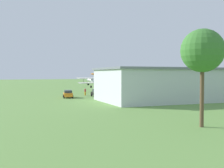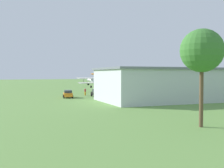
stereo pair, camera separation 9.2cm
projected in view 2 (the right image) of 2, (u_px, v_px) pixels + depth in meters
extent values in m
plane|color=#608C42|center=(120.00, 91.00, 79.28)|extent=(400.00, 400.00, 0.00)
cube|color=silver|center=(169.00, 85.00, 50.16)|extent=(25.50, 14.81, 5.60)
cube|color=slate|center=(170.00, 69.00, 50.05)|extent=(26.13, 15.44, 0.35)
cube|color=#384251|center=(151.00, 86.00, 56.57)|extent=(8.70, 0.60, 4.59)
cylinder|color=silver|center=(95.00, 82.00, 71.84)|extent=(2.66, 6.30, 2.18)
cone|color=black|center=(88.00, 84.00, 74.47)|extent=(0.91, 0.99, 0.83)
cube|color=silver|center=(93.00, 83.00, 72.39)|extent=(8.85, 3.58, 0.36)
cube|color=silver|center=(92.00, 78.00, 72.82)|extent=(8.85, 3.58, 0.36)
cube|color=silver|center=(101.00, 76.00, 69.81)|extent=(0.45, 1.31, 1.49)
cube|color=silver|center=(101.00, 80.00, 69.70)|extent=(2.75, 1.56, 0.25)
cylinder|color=black|center=(97.00, 87.00, 72.77)|extent=(0.31, 0.65, 0.64)
cylinder|color=black|center=(91.00, 87.00, 71.57)|extent=(0.31, 0.65, 0.64)
cylinder|color=#332D28|center=(101.00, 80.00, 74.39)|extent=(0.16, 0.34, 1.29)
cylinder|color=#332D28|center=(84.00, 80.00, 70.82)|extent=(0.16, 0.34, 1.29)
cube|color=#B7B7BC|center=(176.00, 91.00, 66.92)|extent=(2.14, 4.73, 0.79)
cube|color=#2D3842|center=(176.00, 88.00, 66.90)|extent=(1.72, 2.70, 0.59)
cylinder|color=black|center=(182.00, 93.00, 65.70)|extent=(0.29, 0.66, 0.64)
cylinder|color=black|center=(176.00, 93.00, 65.20)|extent=(0.29, 0.66, 0.64)
cylinder|color=black|center=(176.00, 92.00, 68.66)|extent=(0.29, 0.66, 0.64)
cylinder|color=black|center=(170.00, 92.00, 68.17)|extent=(0.29, 0.66, 0.64)
cube|color=black|center=(97.00, 94.00, 58.76)|extent=(1.96, 4.45, 0.67)
cube|color=#2D3842|center=(97.00, 91.00, 58.74)|extent=(1.64, 2.52, 0.61)
cylinder|color=black|center=(103.00, 96.00, 57.67)|extent=(0.26, 0.65, 0.64)
cylinder|color=black|center=(95.00, 96.00, 57.09)|extent=(0.26, 0.65, 0.64)
cylinder|color=black|center=(99.00, 95.00, 60.45)|extent=(0.26, 0.65, 0.64)
cylinder|color=black|center=(91.00, 95.00, 59.87)|extent=(0.26, 0.65, 0.64)
cube|color=orange|center=(68.00, 94.00, 56.14)|extent=(2.45, 4.29, 0.71)
cube|color=#2D3842|center=(68.00, 91.00, 56.12)|extent=(1.91, 2.51, 0.52)
cylinder|color=black|center=(73.00, 97.00, 55.00)|extent=(0.34, 0.67, 0.64)
cylinder|color=black|center=(64.00, 97.00, 54.63)|extent=(0.34, 0.67, 0.64)
cylinder|color=black|center=(72.00, 96.00, 57.68)|extent=(0.34, 0.67, 0.64)
cylinder|color=black|center=(63.00, 96.00, 57.31)|extent=(0.34, 0.67, 0.64)
cylinder|color=orange|center=(85.00, 94.00, 62.34)|extent=(0.41, 0.41, 0.85)
cylinder|color=#B23333|center=(85.00, 90.00, 62.32)|extent=(0.49, 0.49, 0.60)
sphere|color=#D8AD84|center=(85.00, 89.00, 62.30)|extent=(0.23, 0.23, 0.23)
cylinder|color=#3F3F47|center=(114.00, 94.00, 61.57)|extent=(0.35, 0.35, 0.82)
cylinder|color=orange|center=(114.00, 91.00, 61.54)|extent=(0.41, 0.41, 0.58)
sphere|color=brown|center=(114.00, 89.00, 61.53)|extent=(0.22, 0.22, 0.22)
cylinder|color=#B23333|center=(146.00, 92.00, 69.30)|extent=(0.43, 0.43, 0.89)
cylinder|color=navy|center=(146.00, 89.00, 69.27)|extent=(0.51, 0.51, 0.63)
sphere|color=#D8AD84|center=(146.00, 87.00, 69.25)|extent=(0.24, 0.24, 0.24)
cylinder|color=#B23333|center=(160.00, 92.00, 69.06)|extent=(0.36, 0.36, 0.85)
cylinder|color=#33723F|center=(160.00, 89.00, 69.04)|extent=(0.42, 0.42, 0.60)
sphere|color=#9E704C|center=(160.00, 87.00, 69.02)|extent=(0.23, 0.23, 0.23)
cylinder|color=brown|center=(201.00, 95.00, 24.84)|extent=(0.36, 0.36, 5.77)
sphere|color=#38722D|center=(202.00, 51.00, 24.69)|extent=(3.94, 3.94, 3.94)
cylinder|color=silver|center=(94.00, 82.00, 83.84)|extent=(0.12, 0.12, 5.07)
cone|color=orange|center=(92.00, 74.00, 83.47)|extent=(1.34, 1.35, 0.60)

